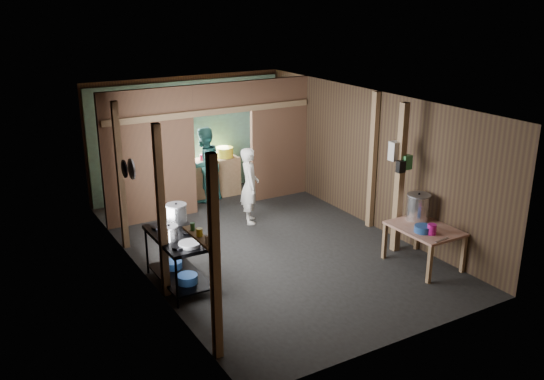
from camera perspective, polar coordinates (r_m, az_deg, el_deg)
floor at (r=10.47m, az=-0.55°, el=-5.41°), size 4.50×7.00×0.00m
ceiling at (r=9.71m, az=-0.60°, el=8.75°), size 4.50×7.00×0.00m
wall_back at (r=13.07m, az=-8.25°, el=5.31°), size 4.50×0.00×2.60m
wall_front at (r=7.38m, az=13.11°, el=-5.60°), size 4.50×0.00×2.60m
wall_left at (r=9.17m, az=-12.88°, el=-0.74°), size 0.00×7.00×2.60m
wall_right at (r=11.26m, az=9.43°, el=3.09°), size 0.00×7.00×2.60m
partition_left at (r=11.44m, az=-11.90°, el=3.19°), size 1.85×0.10×2.60m
partition_right at (r=12.62m, az=0.68°, el=5.02°), size 1.35×0.10×2.60m
partition_header at (r=11.80m, az=-4.90°, el=8.96°), size 1.30×0.10×0.60m
turquoise_panel at (r=13.02m, az=-8.14°, el=5.04°), size 4.40×0.06×2.50m
back_counter at (r=12.92m, az=-5.91°, el=1.23°), size 1.20×0.50×0.85m
wall_clock at (r=12.95m, az=-7.17°, el=7.95°), size 0.20×0.03×0.20m
post_left_a at (r=6.92m, az=-5.60°, el=-6.82°), size 0.10×0.12×2.60m
post_left_b at (r=8.47m, az=-10.75°, el=-2.21°), size 0.10×0.12×2.60m
post_left_c at (r=10.29m, az=-14.58°, el=1.25°), size 0.10×0.12×2.60m
post_right at (r=11.07m, az=9.80°, el=2.80°), size 0.10×0.12×2.60m
post_free at (r=10.07m, az=12.35°, el=1.05°), size 0.12×0.12×2.60m
cross_beam at (r=11.70m, az=-5.87°, el=7.60°), size 4.40×0.12×0.12m
pan_lid_big at (r=9.44m, az=-13.55°, el=2.01°), size 0.03×0.34×0.34m
pan_lid_small at (r=9.84m, az=-14.21°, el=2.02°), size 0.03×0.30×0.30m
wall_shelf at (r=7.31m, az=-7.07°, el=-4.59°), size 0.14×0.80×0.03m
jar_white at (r=7.08m, az=-6.28°, el=-4.80°), size 0.07×0.07×0.10m
jar_yellow at (r=7.29m, az=-7.09°, el=-4.12°), size 0.08×0.08×0.10m
jar_green at (r=7.48m, az=-7.77°, el=-3.55°), size 0.06×0.06×0.10m
bag_white at (r=9.96m, az=12.01°, el=3.76°), size 0.22×0.15×0.32m
bag_green at (r=9.99m, az=12.99°, el=2.66°), size 0.16×0.12×0.24m
bag_black at (r=9.90m, az=12.45°, el=2.25°), size 0.14×0.10×0.20m
gas_range at (r=9.06m, az=-9.00°, el=-6.80°), size 0.72×1.40×0.83m
prep_table at (r=9.93m, az=14.53°, el=-5.34°), size 0.82×1.13×0.67m
stove_pot_large at (r=9.31m, az=-9.30°, el=-2.35°), size 0.43×0.43×0.33m
stove_pot_med at (r=8.73m, az=-10.02°, el=-4.18°), size 0.31×0.31×0.24m
frying_pan at (r=8.50m, az=-8.03°, el=-5.25°), size 0.48×0.62×0.07m
blue_tub_front at (r=8.91m, az=-8.27°, el=-8.57°), size 0.31×0.31×0.13m
blue_tub_back at (r=9.39m, az=-9.62°, el=-7.20°), size 0.28×0.28×0.11m
stock_pot at (r=10.05m, az=14.07°, el=-1.67°), size 0.52×0.52×0.46m
wash_basin at (r=9.60m, az=14.54°, el=-3.69°), size 0.37×0.37×0.11m
pink_bucket at (r=9.53m, az=15.33°, el=-3.72°), size 0.17×0.17×0.17m
knife at (r=9.38m, az=16.24°, el=-4.69°), size 0.30×0.07×0.01m
yellow_tub at (r=12.90m, az=-4.67°, el=3.71°), size 0.39×0.39×0.22m
red_cup at (r=12.71m, az=-6.81°, el=3.19°), size 0.11×0.11×0.13m
cook at (r=11.28m, az=-2.19°, el=0.44°), size 0.53×0.64×1.50m
worker_back at (r=12.50m, az=-6.60°, el=2.46°), size 0.95×0.85×1.62m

